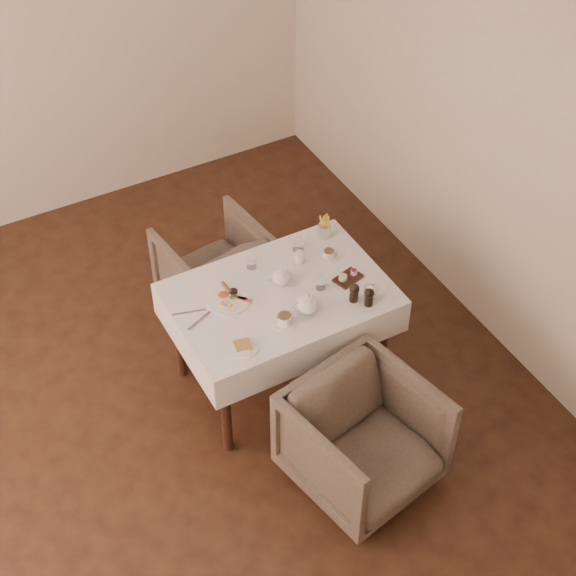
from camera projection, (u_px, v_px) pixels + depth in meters
The scene contains 20 objects.
table at pixel (280, 307), 5.28m from camera, with size 1.28×0.88×0.75m.
armchair_near at pixel (364, 439), 4.93m from camera, with size 0.74×0.76×0.69m, color #4A3F36.
armchair_far at pixel (215, 268), 6.03m from camera, with size 0.66×0.68×0.61m, color #4A3F36.
breakfast_plate at pixel (228, 298), 5.16m from camera, with size 0.26×0.26×0.03m.
side_plate at pixel (241, 349), 4.87m from camera, with size 0.20×0.18×0.02m.
teapot_centre at pixel (281, 276), 5.22m from camera, with size 0.16×0.13×0.13m, color white, non-canonical shape.
teapot_front at pixel (307, 303), 5.04m from camera, with size 0.18×0.14×0.14m, color white, non-canonical shape.
creamer at pixel (300, 257), 5.38m from camera, with size 0.06×0.06×0.07m, color white.
teacup_near at pixel (285, 320), 5.00m from camera, with size 0.14×0.14×0.07m.
teacup_far at pixel (329, 255), 5.41m from camera, with size 0.12×0.12×0.06m.
glass_left at pixel (251, 262), 5.34m from camera, with size 0.06×0.06×0.09m, color silver.
glass_mid at pixel (321, 282), 5.20m from camera, with size 0.06×0.06×0.09m, color silver.
glass_right at pixel (298, 244), 5.45m from camera, with size 0.07×0.07×0.10m, color silver.
condiment_board at pixel (348, 277), 5.28m from camera, with size 0.19×0.15×0.04m.
pepper_mill_left at pixel (354, 293), 5.11m from camera, with size 0.06×0.06×0.13m, color black, non-canonical shape.
pepper_mill_right at pixel (369, 297), 5.09m from camera, with size 0.06×0.06×0.12m, color black, non-canonical shape.
silver_pot at pixel (372, 290), 5.13m from camera, with size 0.12×0.10×0.13m, color white, non-canonical shape.
fries_cup at pixel (325, 227), 5.53m from camera, with size 0.08×0.08×0.17m.
cutlery_fork at pixel (189, 312), 5.08m from camera, with size 0.02×0.20×0.00m, color silver.
cutlery_knife at pixel (201, 320), 5.04m from camera, with size 0.02×0.21×0.00m, color silver.
Camera 1 is at (-0.97, -3.22, 4.35)m, focal length 55.00 mm.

